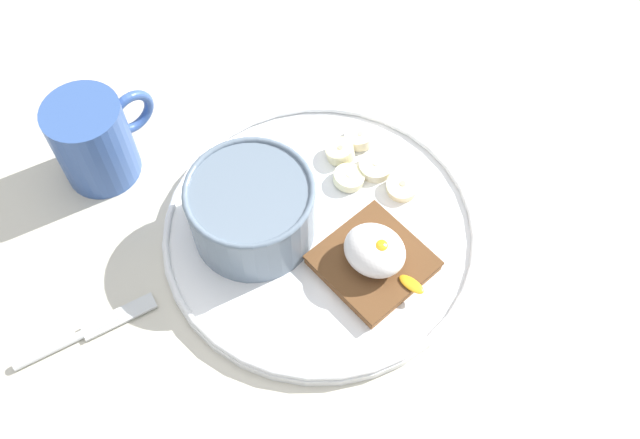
# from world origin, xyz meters

# --- Properties ---
(ground_plane) EXTENTS (1.20, 1.20, 0.02)m
(ground_plane) POSITION_xyz_m (0.00, 0.00, 0.01)
(ground_plane) COLOR beige
(ground_plane) RESTS_ON ground
(plate) EXTENTS (0.31, 0.31, 0.02)m
(plate) POSITION_xyz_m (0.00, 0.00, 0.03)
(plate) COLOR white
(plate) RESTS_ON ground_plane
(oatmeal_bowl) EXTENTS (0.12, 0.12, 0.07)m
(oatmeal_bowl) POSITION_xyz_m (0.05, 0.04, 0.07)
(oatmeal_bowl) COLOR slate
(oatmeal_bowl) RESTS_ON plate
(toast_slice) EXTENTS (0.11, 0.11, 0.01)m
(toast_slice) POSITION_xyz_m (-0.06, -0.00, 0.04)
(toast_slice) COLOR brown
(toast_slice) RESTS_ON plate
(poached_egg) EXTENTS (0.09, 0.05, 0.04)m
(poached_egg) POSITION_xyz_m (-0.06, -0.00, 0.06)
(poached_egg) COLOR white
(poached_egg) RESTS_ON toast_slice
(banana_slice_front) EXTENTS (0.04, 0.04, 0.01)m
(banana_slice_front) POSITION_xyz_m (0.00, -0.09, 0.04)
(banana_slice_front) COLOR #F5ECC7
(banana_slice_front) RESTS_ON plate
(banana_slice_left) EXTENTS (0.04, 0.04, 0.01)m
(banana_slice_left) POSITION_xyz_m (-0.04, -0.09, 0.04)
(banana_slice_left) COLOR #F5E8B4
(banana_slice_left) RESTS_ON plate
(banana_slice_back) EXTENTS (0.04, 0.04, 0.02)m
(banana_slice_back) POSITION_xyz_m (0.04, -0.08, 0.04)
(banana_slice_back) COLOR beige
(banana_slice_back) RESTS_ON plate
(banana_slice_right) EXTENTS (0.04, 0.04, 0.01)m
(banana_slice_right) POSITION_xyz_m (0.01, -0.06, 0.04)
(banana_slice_right) COLOR beige
(banana_slice_right) RESTS_ON plate
(banana_slice_inner) EXTENTS (0.03, 0.03, 0.02)m
(banana_slice_inner) POSITION_xyz_m (0.03, -0.11, 0.04)
(banana_slice_inner) COLOR #F9EBC6
(banana_slice_inner) RESTS_ON plate
(coffee_mug) EXTENTS (0.08, 0.11, 0.09)m
(coffee_mug) POSITION_xyz_m (0.23, 0.08, 0.07)
(coffee_mug) COLOR #355596
(coffee_mug) RESTS_ON ground_plane
(knife) EXTENTS (0.06, 0.13, 0.01)m
(knife) POSITION_xyz_m (0.10, 0.22, 0.02)
(knife) COLOR silver
(knife) RESTS_ON ground_plane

